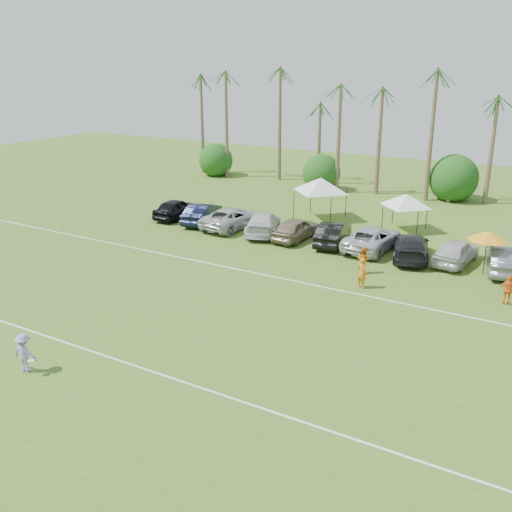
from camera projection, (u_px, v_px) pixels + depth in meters
The scene contains 30 objects.
ground at pixel (80, 381), 22.79m from camera, with size 120.00×120.00×0.00m, color #42631D.
field_lines at pixel (197, 309), 29.32m from camera, with size 80.00×12.10×0.01m.
palm_tree_0 at pixel (192, 104), 61.82m from camera, with size 2.40×2.40×8.90m.
palm_tree_1 at pixel (230, 98), 59.16m from camera, with size 2.40×2.40×9.90m.
palm_tree_2 at pixel (273, 90), 56.51m from camera, with size 2.40×2.40×10.90m.
palm_tree_3 at pixel (309, 82), 54.33m from camera, with size 2.40×2.40×11.90m.
palm_tree_4 at pixel (347, 112), 53.28m from camera, with size 2.40×2.40×8.90m.
palm_tree_5 at pixel (390, 104), 51.10m from camera, with size 2.40×2.40×9.90m.
palm_tree_6 at pixel (436, 95), 48.92m from camera, with size 2.40×2.40×10.90m.
palm_tree_7 at pixel (486, 86), 46.74m from camera, with size 2.40×2.40×11.90m.
bush_tree_0 at pixel (221, 158), 63.07m from camera, with size 4.00×4.00×4.00m.
bush_tree_1 at pixel (329, 169), 56.91m from camera, with size 4.00×4.00×4.00m.
bush_tree_2 at pixel (453, 181), 51.22m from camera, with size 4.00×4.00×4.00m.
sideline_player_a at pixel (362, 273), 31.77m from camera, with size 0.65×0.43×1.78m, color orange.
sideline_player_b at pixel (363, 260), 34.03m from camera, with size 0.80×0.62×1.65m, color orange.
sideline_player_c at pixel (508, 290), 29.61m from camera, with size 0.95×0.40×1.62m, color orange.
canopy_tent_left at pixel (321, 178), 44.71m from camera, with size 4.81×4.81×3.89m.
canopy_tent_right at pixel (407, 194), 41.78m from camera, with size 4.02×4.02×3.26m.
market_umbrella at pixel (488, 236), 33.39m from camera, with size 2.38×2.38×2.65m.
frisbee_player at pixel (25, 353), 23.24m from camera, with size 1.22×0.77×1.68m.
parked_car_0 at pixel (176, 208), 45.85m from camera, with size 1.86×4.62×1.57m, color black.
parked_car_1 at pixel (202, 213), 44.42m from camera, with size 1.67×4.78×1.57m, color black.
parked_car_2 at pixel (232, 218), 43.16m from camera, with size 2.61×5.67×1.57m, color #B1B1B1.
parked_car_3 at pixel (263, 223), 41.77m from camera, with size 2.21×5.43×1.57m, color silver.
parked_car_4 at pixel (296, 229), 40.39m from camera, with size 1.86×4.62×1.57m, color gray.
parked_car_5 at pixel (333, 233), 39.31m from camera, with size 1.67×4.78×1.57m, color black.
parked_car_6 at pixel (372, 238), 38.20m from camera, with size 2.61×5.67×1.57m, color #B7B9BC.
parked_car_7 at pixel (411, 246), 36.57m from camera, with size 2.21×5.43×1.57m, color black.
parked_car_8 at pixel (456, 252), 35.59m from camera, with size 1.86×4.62×1.57m, color silver.
parked_car_9 at pixel (503, 259), 34.20m from camera, with size 1.67×4.78×1.57m, color slate.
Camera 1 is at (16.08, -13.66, 12.19)m, focal length 40.00 mm.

